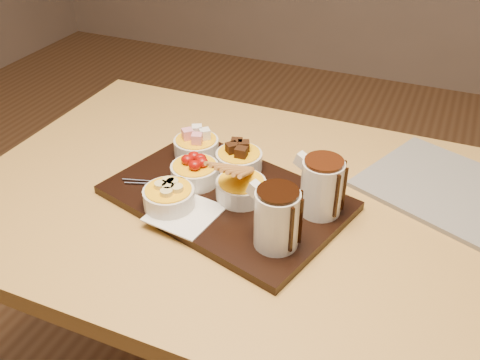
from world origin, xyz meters
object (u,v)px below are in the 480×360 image
at_px(serving_board, 226,198).
at_px(pitcher_dark_chocolate, 277,219).
at_px(bowl_strawberries, 195,173).
at_px(newspaper, 453,191).
at_px(dining_table, 254,236).
at_px(pitcher_milk_chocolate, 322,188).

relative_size(serving_board, pitcher_dark_chocolate, 4.24).
height_order(bowl_strawberries, newspaper, bowl_strawberries).
distance_m(serving_board, pitcher_dark_chocolate, 0.19).
bearing_deg(pitcher_dark_chocolate, dining_table, 140.48).
height_order(pitcher_dark_chocolate, pitcher_milk_chocolate, same).
bearing_deg(pitcher_milk_chocolate, bowl_strawberries, -163.61).
bearing_deg(dining_table, bowl_strawberries, -174.06).
bearing_deg(serving_board, pitcher_milk_chocolate, 21.80).
bearing_deg(pitcher_milk_chocolate, serving_board, -158.20).
bearing_deg(pitcher_milk_chocolate, dining_table, -168.55).
distance_m(bowl_strawberries, pitcher_dark_chocolate, 0.25).
height_order(serving_board, newspaper, serving_board).
bearing_deg(dining_table, newspaper, 26.22).
bearing_deg(bowl_strawberries, dining_table, 5.94).
xyz_separation_m(serving_board, newspaper, (0.42, 0.21, -0.00)).
bearing_deg(bowl_strawberries, newspaper, 21.39).
distance_m(bowl_strawberries, pitcher_milk_chocolate, 0.27).
distance_m(serving_board, newspaper, 0.47).
height_order(dining_table, bowl_strawberries, bowl_strawberries).
height_order(dining_table, pitcher_milk_chocolate, pitcher_milk_chocolate).
height_order(dining_table, pitcher_dark_chocolate, pitcher_dark_chocolate).
xyz_separation_m(bowl_strawberries, newspaper, (0.50, 0.19, -0.03)).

